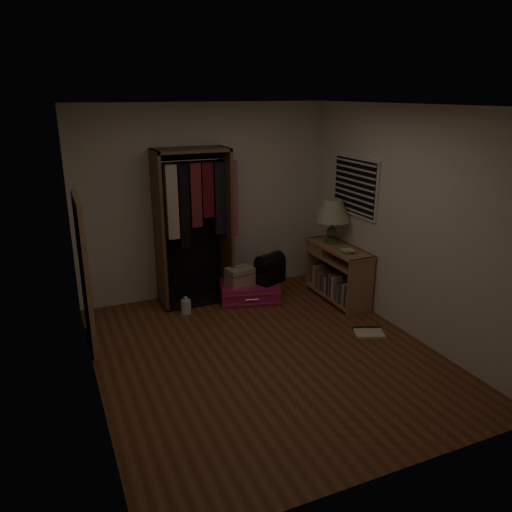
# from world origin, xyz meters

# --- Properties ---
(ground) EXTENTS (4.00, 4.00, 0.00)m
(ground) POSITION_xyz_m (0.00, 0.00, 0.00)
(ground) COLOR brown
(ground) RESTS_ON ground
(room_walls) EXTENTS (3.52, 4.02, 2.60)m
(room_walls) POSITION_xyz_m (0.08, 0.04, 1.50)
(room_walls) COLOR silver
(room_walls) RESTS_ON ground
(console_bookshelf) EXTENTS (0.42, 1.12, 0.75)m
(console_bookshelf) POSITION_xyz_m (1.54, 1.03, 0.40)
(console_bookshelf) COLOR #9D6F4C
(console_bookshelf) RESTS_ON ground
(open_wardrobe) EXTENTS (1.07, 0.50, 2.05)m
(open_wardrobe) POSITION_xyz_m (-0.21, 1.77, 1.22)
(open_wardrobe) COLOR brown
(open_wardrobe) RESTS_ON ground
(floor_mirror) EXTENTS (0.06, 0.80, 1.70)m
(floor_mirror) POSITION_xyz_m (-1.70, 1.00, 0.85)
(floor_mirror) COLOR #A97D52
(floor_mirror) RESTS_ON ground
(pink_suitcase) EXTENTS (0.93, 0.78, 0.25)m
(pink_suitcase) POSITION_xyz_m (0.42, 1.45, 0.12)
(pink_suitcase) COLOR #C0175C
(pink_suitcase) RESTS_ON ground
(train_case) EXTENTS (0.39, 0.30, 0.26)m
(train_case) POSITION_xyz_m (0.28, 1.45, 0.37)
(train_case) COLOR tan
(train_case) RESTS_ON pink_suitcase
(black_bag) EXTENTS (0.44, 0.37, 0.41)m
(black_bag) POSITION_xyz_m (0.69, 1.37, 0.46)
(black_bag) COLOR black
(black_bag) RESTS_ON pink_suitcase
(table_lamp) EXTENTS (0.49, 0.49, 0.60)m
(table_lamp) POSITION_xyz_m (1.54, 1.21, 1.19)
(table_lamp) COLOR #3C4E26
(table_lamp) RESTS_ON console_bookshelf
(brass_tray) EXTENTS (0.28, 0.28, 0.01)m
(brass_tray) POSITION_xyz_m (1.54, 0.74, 0.76)
(brass_tray) COLOR #AE8B43
(brass_tray) RESTS_ON console_bookshelf
(ceramic_bowl) EXTENTS (0.18, 0.18, 0.04)m
(ceramic_bowl) POSITION_xyz_m (1.49, 0.73, 0.77)
(ceramic_bowl) COLOR #A9CBB0
(ceramic_bowl) RESTS_ON console_bookshelf
(white_jug) EXTENTS (0.13, 0.13, 0.22)m
(white_jug) POSITION_xyz_m (-0.50, 1.37, 0.09)
(white_jug) COLOR white
(white_jug) RESTS_ON ground
(floor_book) EXTENTS (0.41, 0.37, 0.03)m
(floor_book) POSITION_xyz_m (1.33, -0.03, 0.01)
(floor_book) COLOR beige
(floor_book) RESTS_ON ground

